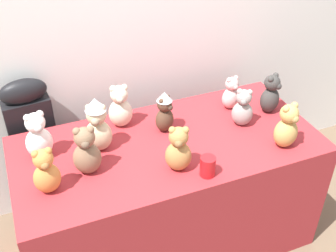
% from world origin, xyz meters
% --- Properties ---
extents(wall_back, '(7.00, 0.08, 2.60)m').
position_xyz_m(wall_back, '(0.00, 0.91, 1.30)').
color(wall_back, white).
rests_on(wall_back, ground_plane).
extents(display_table, '(1.73, 0.82, 0.79)m').
position_xyz_m(display_table, '(0.00, 0.25, 0.40)').
color(display_table, maroon).
rests_on(display_table, ground_plane).
extents(instrument_case, '(0.29, 0.14, 1.07)m').
position_xyz_m(instrument_case, '(-0.70, 0.79, 0.54)').
color(instrument_case, black).
rests_on(instrument_case, ground_plane).
extents(teddy_bear_cocoa, '(0.15, 0.15, 0.26)m').
position_xyz_m(teddy_bear_cocoa, '(0.03, 0.38, 0.92)').
color(teddy_bear_cocoa, '#4C3323').
rests_on(teddy_bear_cocoa, display_table).
extents(teddy_bear_mocha, '(0.16, 0.14, 0.28)m').
position_xyz_m(teddy_bear_mocha, '(-0.47, 0.18, 0.92)').
color(teddy_bear_mocha, '#7F6047').
rests_on(teddy_bear_mocha, display_table).
extents(teddy_bear_blush, '(0.13, 0.11, 0.22)m').
position_xyz_m(teddy_bear_blush, '(0.50, 0.45, 0.90)').
color(teddy_bear_blush, beige).
rests_on(teddy_bear_blush, display_table).
extents(teddy_bear_sand, '(0.18, 0.17, 0.33)m').
position_xyz_m(teddy_bear_sand, '(-0.37, 0.35, 0.95)').
color(teddy_bear_sand, '#CCB78E').
rests_on(teddy_bear_sand, display_table).
extents(teddy_bear_ginger, '(0.14, 0.12, 0.26)m').
position_xyz_m(teddy_bear_ginger, '(-0.68, 0.12, 0.91)').
color(teddy_bear_ginger, '#D17F3D').
rests_on(teddy_bear_ginger, display_table).
extents(teddy_bear_ash, '(0.16, 0.15, 0.24)m').
position_xyz_m(teddy_bear_ash, '(0.48, 0.26, 0.91)').
color(teddy_bear_ash, gray).
rests_on(teddy_bear_ash, display_table).
extents(teddy_bear_cream, '(0.16, 0.14, 0.27)m').
position_xyz_m(teddy_bear_cream, '(-0.19, 0.52, 0.92)').
color(teddy_bear_cream, beige).
rests_on(teddy_bear_cream, display_table).
extents(teddy_bear_charcoal, '(0.17, 0.16, 0.26)m').
position_xyz_m(teddy_bear_charcoal, '(0.71, 0.32, 0.91)').
color(teddy_bear_charcoal, '#383533').
rests_on(teddy_bear_charcoal, display_table).
extents(teddy_bear_honey, '(0.15, 0.14, 0.27)m').
position_xyz_m(teddy_bear_honey, '(0.59, -0.01, 0.92)').
color(teddy_bear_honey, tan).
rests_on(teddy_bear_honey, display_table).
extents(teddy_bear_caramel, '(0.17, 0.16, 0.27)m').
position_xyz_m(teddy_bear_caramel, '(-0.03, 0.03, 0.92)').
color(teddy_bear_caramel, '#B27A42').
rests_on(teddy_bear_caramel, display_table).
extents(teddy_bear_snow, '(0.16, 0.15, 0.28)m').
position_xyz_m(teddy_bear_snow, '(-0.68, 0.41, 0.92)').
color(teddy_bear_snow, white).
rests_on(teddy_bear_snow, display_table).
extents(party_cup_red, '(0.08, 0.08, 0.11)m').
position_xyz_m(party_cup_red, '(0.09, -0.07, 0.85)').
color(party_cup_red, red).
rests_on(party_cup_red, display_table).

